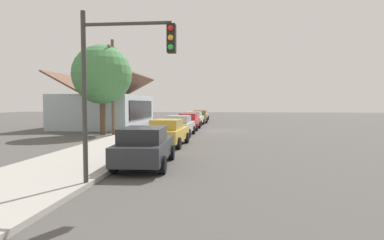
{
  "coord_description": "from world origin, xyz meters",
  "views": [
    {
      "loc": [
        -28.81,
        -0.47,
        2.52
      ],
      "look_at": [
        -0.59,
        2.38,
        1.0
      ],
      "focal_mm": 29.03,
      "sensor_mm": 36.0,
      "label": 1
    }
  ],
  "objects_px": {
    "car_cherry": "(189,121)",
    "car_coral": "(201,115)",
    "shade_tree": "(102,75)",
    "fire_hydrant_red": "(178,123)",
    "car_ivory": "(194,118)",
    "utility_pole_wooden": "(113,86)",
    "car_mustard": "(168,132)",
    "traffic_light_main": "(119,70)",
    "car_charcoal": "(145,146)",
    "car_silver": "(180,125)",
    "car_olive": "(200,116)"
  },
  "relations": [
    {
      "from": "shade_tree",
      "to": "car_ivory",
      "type": "bearing_deg",
      "value": -28.96
    },
    {
      "from": "car_charcoal",
      "to": "fire_hydrant_red",
      "type": "distance_m",
      "value": 19.63
    },
    {
      "from": "car_silver",
      "to": "traffic_light_main",
      "type": "xyz_separation_m",
      "value": [
        -15.02,
        -0.36,
        2.68
      ]
    },
    {
      "from": "car_mustard",
      "to": "car_cherry",
      "type": "relative_size",
      "value": 0.92
    },
    {
      "from": "shade_tree",
      "to": "car_mustard",
      "type": "bearing_deg",
      "value": -132.77
    },
    {
      "from": "car_ivory",
      "to": "traffic_light_main",
      "type": "relative_size",
      "value": 0.93
    },
    {
      "from": "car_ivory",
      "to": "utility_pole_wooden",
      "type": "bearing_deg",
      "value": 157.19
    },
    {
      "from": "car_ivory",
      "to": "car_coral",
      "type": "bearing_deg",
      "value": 1.68
    },
    {
      "from": "car_silver",
      "to": "shade_tree",
      "type": "relative_size",
      "value": 0.65
    },
    {
      "from": "car_ivory",
      "to": "fire_hydrant_red",
      "type": "relative_size",
      "value": 6.82
    },
    {
      "from": "utility_pole_wooden",
      "to": "car_cherry",
      "type": "bearing_deg",
      "value": -43.83
    },
    {
      "from": "car_ivory",
      "to": "fire_hydrant_red",
      "type": "distance_m",
      "value": 3.87
    },
    {
      "from": "car_coral",
      "to": "traffic_light_main",
      "type": "xyz_separation_m",
      "value": [
        -37.38,
        -0.25,
        2.68
      ]
    },
    {
      "from": "car_olive",
      "to": "fire_hydrant_red",
      "type": "height_order",
      "value": "car_olive"
    },
    {
      "from": "car_olive",
      "to": "utility_pole_wooden",
      "type": "height_order",
      "value": "utility_pole_wooden"
    },
    {
      "from": "shade_tree",
      "to": "utility_pole_wooden",
      "type": "height_order",
      "value": "utility_pole_wooden"
    },
    {
      "from": "car_olive",
      "to": "shade_tree",
      "type": "relative_size",
      "value": 0.63
    },
    {
      "from": "car_charcoal",
      "to": "utility_pole_wooden",
      "type": "height_order",
      "value": "utility_pole_wooden"
    },
    {
      "from": "car_ivory",
      "to": "car_olive",
      "type": "xyz_separation_m",
      "value": [
        5.24,
        -0.26,
        -0.0
      ]
    },
    {
      "from": "car_cherry",
      "to": "utility_pole_wooden",
      "type": "xyz_separation_m",
      "value": [
        -5.63,
        5.4,
        3.11
      ]
    },
    {
      "from": "car_silver",
      "to": "car_charcoal",
      "type": "bearing_deg",
      "value": -176.98
    },
    {
      "from": "car_olive",
      "to": "fire_hydrant_red",
      "type": "xyz_separation_m",
      "value": [
        -8.87,
        1.59,
        -0.32
      ]
    },
    {
      "from": "car_olive",
      "to": "traffic_light_main",
      "type": "height_order",
      "value": "traffic_light_main"
    },
    {
      "from": "car_charcoal",
      "to": "car_ivory",
      "type": "distance_m",
      "value": 23.19
    },
    {
      "from": "car_coral",
      "to": "fire_hydrant_red",
      "type": "distance_m",
      "value": 14.59
    },
    {
      "from": "car_olive",
      "to": "traffic_light_main",
      "type": "distance_m",
      "value": 31.83
    },
    {
      "from": "car_olive",
      "to": "traffic_light_main",
      "type": "relative_size",
      "value": 0.87
    },
    {
      "from": "car_cherry",
      "to": "car_coral",
      "type": "height_order",
      "value": "same"
    },
    {
      "from": "car_charcoal",
      "to": "car_mustard",
      "type": "height_order",
      "value": "same"
    },
    {
      "from": "shade_tree",
      "to": "fire_hydrant_red",
      "type": "height_order",
      "value": "shade_tree"
    },
    {
      "from": "car_cherry",
      "to": "car_coral",
      "type": "xyz_separation_m",
      "value": [
        16.75,
        -0.01,
        -0.0
      ]
    },
    {
      "from": "car_ivory",
      "to": "fire_hydrant_red",
      "type": "height_order",
      "value": "car_ivory"
    },
    {
      "from": "car_cherry",
      "to": "shade_tree",
      "type": "xyz_separation_m",
      "value": [
        -5.46,
        6.33,
        3.98
      ]
    },
    {
      "from": "car_olive",
      "to": "shade_tree",
      "type": "distance_m",
      "value": 18.23
    },
    {
      "from": "fire_hydrant_red",
      "to": "car_coral",
      "type": "bearing_deg",
      "value": -5.54
    },
    {
      "from": "car_olive",
      "to": "utility_pole_wooden",
      "type": "bearing_deg",
      "value": 160.2
    },
    {
      "from": "car_charcoal",
      "to": "car_mustard",
      "type": "relative_size",
      "value": 1.03
    },
    {
      "from": "car_olive",
      "to": "utility_pole_wooden",
      "type": "relative_size",
      "value": 0.6
    },
    {
      "from": "traffic_light_main",
      "to": "utility_pole_wooden",
      "type": "xyz_separation_m",
      "value": [
        15.0,
        5.66,
        0.44
      ]
    },
    {
      "from": "car_coral",
      "to": "fire_hydrant_red",
      "type": "bearing_deg",
      "value": 177.66
    },
    {
      "from": "car_coral",
      "to": "fire_hydrant_red",
      "type": "height_order",
      "value": "car_coral"
    },
    {
      "from": "car_ivory",
      "to": "shade_tree",
      "type": "bearing_deg",
      "value": 153.14
    },
    {
      "from": "shade_tree",
      "to": "car_coral",
      "type": "bearing_deg",
      "value": -15.93
    },
    {
      "from": "car_silver",
      "to": "car_olive",
      "type": "relative_size",
      "value": 1.03
    },
    {
      "from": "car_ivory",
      "to": "utility_pole_wooden",
      "type": "relative_size",
      "value": 0.65
    },
    {
      "from": "car_ivory",
      "to": "fire_hydrant_red",
      "type": "bearing_deg",
      "value": 161.96
    },
    {
      "from": "fire_hydrant_red",
      "to": "car_charcoal",
      "type": "bearing_deg",
      "value": -175.41
    },
    {
      "from": "car_charcoal",
      "to": "car_coral",
      "type": "distance_m",
      "value": 34.09
    },
    {
      "from": "shade_tree",
      "to": "utility_pole_wooden",
      "type": "xyz_separation_m",
      "value": [
        -0.16,
        -0.93,
        -0.87
      ]
    },
    {
      "from": "car_silver",
      "to": "car_coral",
      "type": "bearing_deg",
      "value": 1.44
    }
  ]
}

